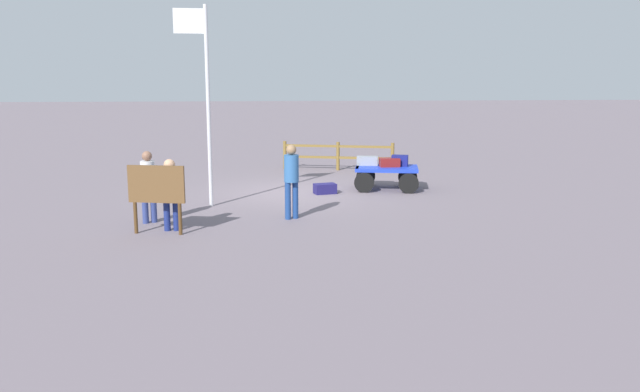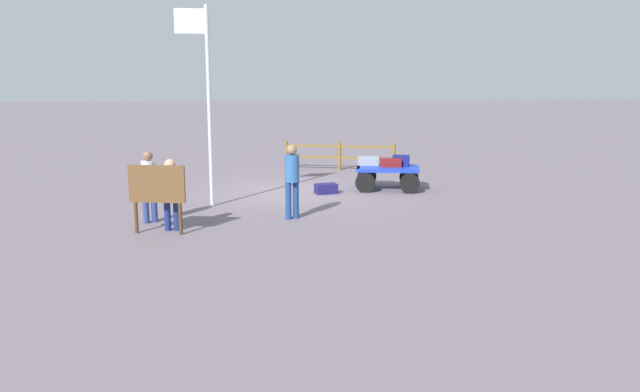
# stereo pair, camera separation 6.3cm
# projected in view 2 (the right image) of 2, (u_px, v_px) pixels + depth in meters

# --- Properties ---
(ground_plane) EXTENTS (120.00, 120.00, 0.00)m
(ground_plane) POSITION_uv_depth(u_px,v_px,m) (297.00, 192.00, 18.87)
(ground_plane) COLOR slate
(luggage_cart) EXTENTS (2.06, 1.63, 0.68)m
(luggage_cart) POSITION_uv_depth(u_px,v_px,m) (387.00, 173.00, 19.28)
(luggage_cart) COLOR #1D39C5
(luggage_cart) RESTS_ON ground
(suitcase_olive) EXTENTS (0.67, 0.41, 0.27)m
(suitcase_olive) POSITION_uv_depth(u_px,v_px,m) (369.00, 161.00, 19.52)
(suitcase_olive) COLOR gray
(suitcase_olive) RESTS_ON luggage_cart
(suitcase_grey) EXTENTS (0.58, 0.36, 0.25)m
(suitcase_grey) POSITION_uv_depth(u_px,v_px,m) (391.00, 162.00, 19.23)
(suitcase_grey) COLOR maroon
(suitcase_grey) RESTS_ON luggage_cart
(suitcase_dark) EXTENTS (0.54, 0.42, 0.32)m
(suitcase_dark) POSITION_uv_depth(u_px,v_px,m) (401.00, 161.00, 19.35)
(suitcase_dark) COLOR navy
(suitcase_dark) RESTS_ON luggage_cart
(suitcase_navy) EXTENTS (0.68, 0.50, 0.29)m
(suitcase_navy) POSITION_uv_depth(u_px,v_px,m) (326.00, 189.00, 18.67)
(suitcase_navy) COLOR navy
(suitcase_navy) RESTS_ON ground
(worker_lead) EXTENTS (0.46, 0.46, 1.77)m
(worker_lead) POSITION_uv_depth(u_px,v_px,m) (292.00, 175.00, 15.30)
(worker_lead) COLOR navy
(worker_lead) RESTS_ON ground
(worker_trailing) EXTENTS (0.43, 0.43, 1.66)m
(worker_trailing) POSITION_uv_depth(u_px,v_px,m) (149.00, 182.00, 14.93)
(worker_trailing) COLOR navy
(worker_trailing) RESTS_ON ground
(worker_supervisor) EXTENTS (0.34, 0.31, 1.58)m
(worker_supervisor) POSITION_uv_depth(u_px,v_px,m) (171.00, 190.00, 14.19)
(worker_supervisor) COLOR navy
(worker_supervisor) RESTS_ON ground
(flagpole) EXTENTS (0.84, 0.10, 5.06)m
(flagpole) POSITION_uv_depth(u_px,v_px,m) (205.00, 90.00, 16.41)
(flagpole) COLOR silver
(flagpole) RESTS_ON ground
(signboard) EXTENTS (1.22, 0.31, 1.49)m
(signboard) POSITION_uv_depth(u_px,v_px,m) (157.00, 188.00, 13.87)
(signboard) COLOR #4C3319
(signboard) RESTS_ON ground
(wooden_fence) EXTENTS (3.84, 1.03, 1.00)m
(wooden_fence) POSITION_uv_depth(u_px,v_px,m) (339.00, 154.00, 23.04)
(wooden_fence) COLOR brown
(wooden_fence) RESTS_ON ground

